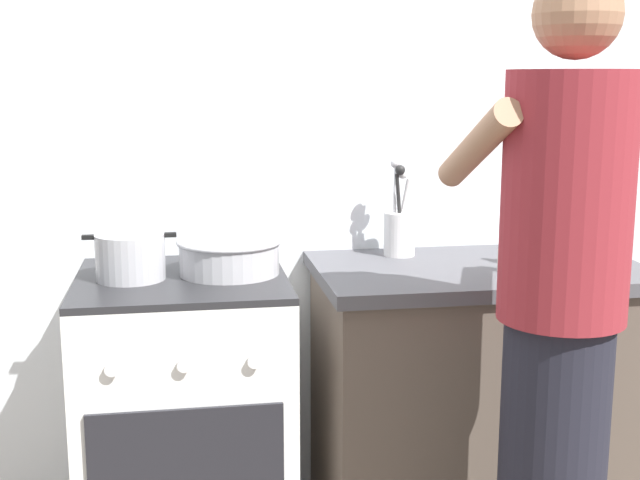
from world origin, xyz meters
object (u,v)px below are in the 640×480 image
object	(u,v)px
pot	(130,257)
person	(558,335)
oil_bottle	(559,231)
utensil_crock	(399,229)
spice_bottle	(505,257)
mixing_bowl	(229,255)
stove_range	(186,424)

from	to	relation	value
pot	person	xyz separation A→B (m)	(1.02, -0.57, -0.11)
pot	person	world-z (taller)	person
pot	oil_bottle	bearing A→B (deg)	-3.93
utensil_crock	oil_bottle	xyz separation A→B (m)	(0.41, -0.28, 0.03)
spice_bottle	oil_bottle	xyz separation A→B (m)	(0.16, -0.01, 0.08)
pot	mixing_bowl	bearing A→B (deg)	5.23
stove_range	person	size ratio (longest dim) A/B	0.53
pot	utensil_crock	size ratio (longest dim) A/B	0.83
stove_range	utensil_crock	xyz separation A→B (m)	(0.69, 0.18, 0.54)
spice_bottle	pot	bearing A→B (deg)	175.95
stove_range	oil_bottle	distance (m)	1.24
spice_bottle	utensil_crock	bearing A→B (deg)	133.07
pot	oil_bottle	size ratio (longest dim) A/B	0.96
pot	spice_bottle	bearing A→B (deg)	-4.05
mixing_bowl	utensil_crock	size ratio (longest dim) A/B	0.97
stove_range	person	distance (m)	1.13
pot	mixing_bowl	size ratio (longest dim) A/B	0.85
mixing_bowl	spice_bottle	size ratio (longest dim) A/B	3.63
mixing_bowl	spice_bottle	bearing A→B (deg)	-7.25
mixing_bowl	oil_bottle	world-z (taller)	oil_bottle
utensil_crock	oil_bottle	size ratio (longest dim) A/B	1.15
spice_bottle	person	distance (m)	0.51
mixing_bowl	oil_bottle	distance (m)	0.97
utensil_crock	oil_bottle	bearing A→B (deg)	-34.03
stove_range	oil_bottle	xyz separation A→B (m)	(1.10, -0.09, 0.57)
mixing_bowl	utensil_crock	distance (m)	0.58
pot	mixing_bowl	world-z (taller)	pot
oil_bottle	mixing_bowl	bearing A→B (deg)	173.43
oil_bottle	person	size ratio (longest dim) A/B	0.16
stove_range	utensil_crock	distance (m)	0.90
oil_bottle	person	bearing A→B (deg)	-114.39
pot	oil_bottle	distance (m)	1.25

